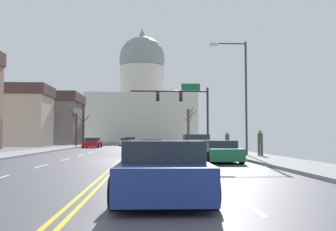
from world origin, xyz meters
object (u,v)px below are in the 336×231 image
(street_lamp_right, at_px, (241,87))
(sedan_near_03, at_px, (150,157))
(sedan_oncoming_01, at_px, (126,142))
(sedan_oncoming_02, at_px, (130,141))
(sedan_near_04, at_px, (163,171))
(signal_gantry, at_px, (186,102))
(pedestrian_01, at_px, (227,141))
(pickup_truck_near_01, at_px, (197,146))
(sedan_oncoming_00, at_px, (92,143))
(pedestrian_00, at_px, (260,141))
(sedan_near_02, at_px, (220,152))
(sedan_near_00, at_px, (152,146))

(street_lamp_right, xyz_separation_m, sedan_near_03, (-6.28, -10.31, -4.20))
(sedan_oncoming_01, height_order, sedan_oncoming_02, sedan_oncoming_02)
(sedan_near_03, bearing_deg, sedan_near_04, -87.69)
(signal_gantry, relative_size, street_lamp_right, 1.02)
(sedan_near_03, xyz_separation_m, pedestrian_01, (6.56, 16.12, 0.47))
(sedan_oncoming_01, bearing_deg, street_lamp_right, -73.61)
(sedan_near_04, bearing_deg, sedan_oncoming_02, 93.27)
(pickup_truck_near_01, relative_size, sedan_near_04, 1.20)
(sedan_oncoming_02, bearing_deg, sedan_oncoming_00, -100.24)
(signal_gantry, relative_size, sedan_oncoming_02, 1.83)
(sedan_oncoming_02, bearing_deg, sedan_near_03, -86.62)
(street_lamp_right, bearing_deg, sedan_oncoming_01, 106.39)
(signal_gantry, bearing_deg, sedan_near_04, -96.99)
(pedestrian_00, height_order, pedestrian_01, pedestrian_00)
(sedan_oncoming_00, bearing_deg, sedan_near_04, -79.46)
(pickup_truck_near_01, xyz_separation_m, sedan_near_02, (0.45, -6.06, -0.14))
(pickup_truck_near_01, relative_size, sedan_oncoming_02, 1.25)
(sedan_near_00, height_order, sedan_near_03, sedan_near_03)
(sedan_oncoming_02, bearing_deg, street_lamp_right, -77.69)
(signal_gantry, height_order, pedestrian_01, signal_gantry)
(sedan_near_04, relative_size, sedan_oncoming_01, 0.98)
(sedan_near_04, height_order, sedan_oncoming_01, sedan_near_04)
(sedan_oncoming_02, bearing_deg, pedestrian_01, -75.45)
(sedan_oncoming_00, distance_m, sedan_oncoming_01, 10.90)
(sedan_near_00, bearing_deg, sedan_near_03, -90.94)
(street_lamp_right, distance_m, sedan_near_02, 6.76)
(sedan_near_00, xyz_separation_m, pedestrian_00, (6.99, -8.86, 0.53))
(sedan_near_00, distance_m, sedan_near_03, 18.29)
(sedan_near_02, distance_m, sedan_oncoming_02, 48.50)
(sedan_oncoming_00, height_order, sedan_oncoming_02, sedan_oncoming_02)
(pedestrian_01, bearing_deg, sedan_near_03, -112.14)
(pickup_truck_near_01, distance_m, sedan_near_04, 18.06)
(signal_gantry, xyz_separation_m, pedestrian_00, (3.50, -13.41, -3.77))
(sedan_near_00, height_order, pedestrian_00, pedestrian_00)
(sedan_near_02, distance_m, sedan_oncoming_01, 37.96)
(pedestrian_01, bearing_deg, signal_gantry, 112.39)
(sedan_near_03, relative_size, sedan_oncoming_00, 1.00)
(sedan_oncoming_00, bearing_deg, signal_gantry, -42.31)
(pickup_truck_near_01, xyz_separation_m, sedan_near_03, (-3.41, -11.68, -0.12))
(sedan_oncoming_01, xyz_separation_m, pedestrian_01, (9.87, -26.77, 0.50))
(sedan_near_02, distance_m, pedestrian_01, 10.86)
(signal_gantry, bearing_deg, street_lamp_right, -78.78)
(sedan_near_02, distance_m, sedan_oncoming_00, 29.10)
(sedan_near_04, bearing_deg, street_lamp_right, 69.82)
(sedan_near_02, relative_size, pedestrian_01, 2.80)
(pedestrian_01, bearing_deg, sedan_oncoming_01, 110.23)
(signal_gantry, distance_m, sedan_near_00, 7.17)
(sedan_near_00, bearing_deg, sedan_near_02, -74.28)
(sedan_near_00, distance_m, pedestrian_01, 6.64)
(sedan_near_02, bearing_deg, pickup_truck_near_01, 94.28)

